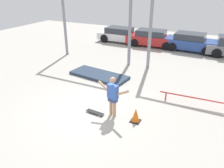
{
  "coord_description": "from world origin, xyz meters",
  "views": [
    {
      "loc": [
        4.44,
        -6.85,
        5.05
      ],
      "look_at": [
        0.43,
        1.29,
        0.77
      ],
      "focal_mm": 35.0,
      "sensor_mm": 36.0,
      "label": 1
    }
  ],
  "objects_px": {
    "parked_car_white": "(121,35)",
    "traffic_cone": "(136,115)",
    "manual_pad": "(99,75)",
    "skateboard": "(95,112)",
    "skateboarder": "(113,95)",
    "parked_car_red": "(152,38)",
    "parked_car_blue": "(191,42)",
    "grind_rail": "(195,99)"
  },
  "relations": [
    {
      "from": "parked_car_red",
      "to": "parked_car_blue",
      "type": "bearing_deg",
      "value": -1.98
    },
    {
      "from": "parked_car_blue",
      "to": "parked_car_white",
      "type": "bearing_deg",
      "value": -177.72
    },
    {
      "from": "skateboarder",
      "to": "grind_rail",
      "type": "height_order",
      "value": "skateboarder"
    },
    {
      "from": "manual_pad",
      "to": "grind_rail",
      "type": "relative_size",
      "value": 1.1
    },
    {
      "from": "parked_car_blue",
      "to": "parked_car_red",
      "type": "bearing_deg",
      "value": -176.81
    },
    {
      "from": "parked_car_blue",
      "to": "traffic_cone",
      "type": "distance_m",
      "value": 11.27
    },
    {
      "from": "manual_pad",
      "to": "parked_car_blue",
      "type": "bearing_deg",
      "value": 63.46
    },
    {
      "from": "grind_rail",
      "to": "skateboard",
      "type": "bearing_deg",
      "value": -144.75
    },
    {
      "from": "grind_rail",
      "to": "parked_car_white",
      "type": "xyz_separation_m",
      "value": [
        -7.65,
        8.93,
        0.32
      ]
    },
    {
      "from": "grind_rail",
      "to": "parked_car_blue",
      "type": "height_order",
      "value": "parked_car_blue"
    },
    {
      "from": "parked_car_red",
      "to": "traffic_cone",
      "type": "height_order",
      "value": "parked_car_red"
    },
    {
      "from": "manual_pad",
      "to": "parked_car_white",
      "type": "relative_size",
      "value": 0.83
    },
    {
      "from": "parked_car_white",
      "to": "manual_pad",
      "type": "bearing_deg",
      "value": -74.49
    },
    {
      "from": "skateboard",
      "to": "traffic_cone",
      "type": "xyz_separation_m",
      "value": [
        1.73,
        0.23,
        0.23
      ]
    },
    {
      "from": "skateboarder",
      "to": "traffic_cone",
      "type": "distance_m",
      "value": 1.2
    },
    {
      "from": "skateboarder",
      "to": "skateboard",
      "type": "bearing_deg",
      "value": -149.24
    },
    {
      "from": "skateboard",
      "to": "parked_car_red",
      "type": "xyz_separation_m",
      "value": [
        -1.0,
        11.45,
        0.6
      ]
    },
    {
      "from": "skateboard",
      "to": "parked_car_white",
      "type": "bearing_deg",
      "value": 113.05
    },
    {
      "from": "parked_car_white",
      "to": "parked_car_red",
      "type": "xyz_separation_m",
      "value": [
        2.99,
        -0.07,
        0.02
      ]
    },
    {
      "from": "parked_car_white",
      "to": "traffic_cone",
      "type": "relative_size",
      "value": 6.93
    },
    {
      "from": "skateboarder",
      "to": "parked_car_red",
      "type": "distance_m",
      "value": 11.35
    },
    {
      "from": "manual_pad",
      "to": "parked_car_blue",
      "type": "height_order",
      "value": "parked_car_blue"
    },
    {
      "from": "skateboard",
      "to": "grind_rail",
      "type": "height_order",
      "value": "grind_rail"
    },
    {
      "from": "skateboard",
      "to": "parked_car_white",
      "type": "xyz_separation_m",
      "value": [
        -4.0,
        11.52,
        0.58
      ]
    },
    {
      "from": "grind_rail",
      "to": "parked_car_blue",
      "type": "bearing_deg",
      "value": 99.49
    },
    {
      "from": "skateboard",
      "to": "traffic_cone",
      "type": "relative_size",
      "value": 1.37
    },
    {
      "from": "skateboard",
      "to": "manual_pad",
      "type": "relative_size",
      "value": 0.24
    },
    {
      "from": "skateboarder",
      "to": "parked_car_blue",
      "type": "bearing_deg",
      "value": 95.09
    },
    {
      "from": "parked_car_white",
      "to": "traffic_cone",
      "type": "distance_m",
      "value": 12.66
    },
    {
      "from": "grind_rail",
      "to": "parked_car_red",
      "type": "bearing_deg",
      "value": 117.73
    },
    {
      "from": "parked_car_white",
      "to": "traffic_cone",
      "type": "height_order",
      "value": "parked_car_white"
    },
    {
      "from": "parked_car_white",
      "to": "grind_rail",
      "type": "bearing_deg",
      "value": -49.36
    },
    {
      "from": "parked_car_blue",
      "to": "skateboard",
      "type": "bearing_deg",
      "value": -98.09
    },
    {
      "from": "skateboard",
      "to": "parked_car_red",
      "type": "relative_size",
      "value": 0.19
    },
    {
      "from": "skateboarder",
      "to": "traffic_cone",
      "type": "height_order",
      "value": "skateboarder"
    },
    {
      "from": "skateboarder",
      "to": "manual_pad",
      "type": "height_order",
      "value": "skateboarder"
    },
    {
      "from": "grind_rail",
      "to": "traffic_cone",
      "type": "distance_m",
      "value": 3.05
    },
    {
      "from": "skateboarder",
      "to": "manual_pad",
      "type": "relative_size",
      "value": 0.5
    },
    {
      "from": "manual_pad",
      "to": "parked_car_white",
      "type": "bearing_deg",
      "value": 105.46
    },
    {
      "from": "skateboarder",
      "to": "traffic_cone",
      "type": "relative_size",
      "value": 2.88
    },
    {
      "from": "parked_car_blue",
      "to": "traffic_cone",
      "type": "height_order",
      "value": "parked_car_blue"
    },
    {
      "from": "skateboarder",
      "to": "parked_car_red",
      "type": "height_order",
      "value": "skateboarder"
    }
  ]
}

